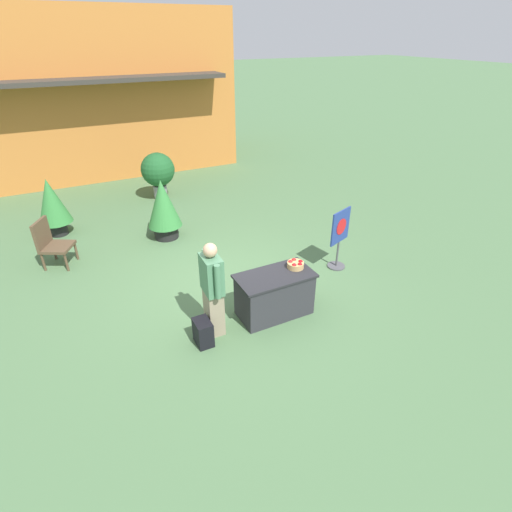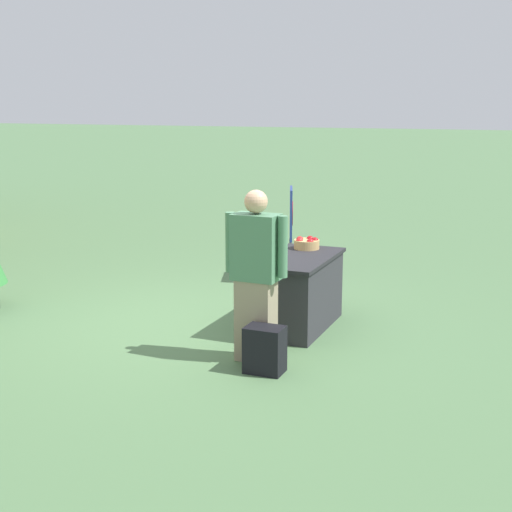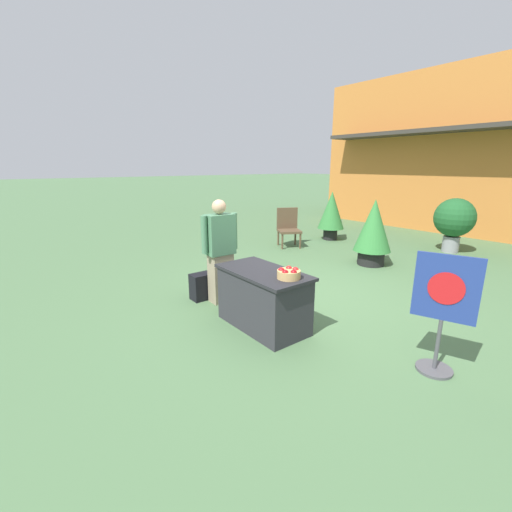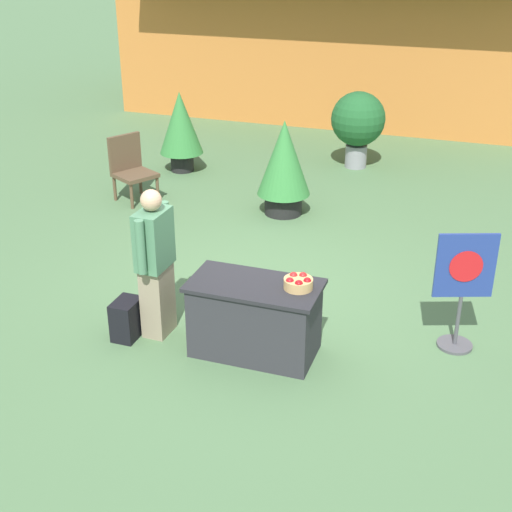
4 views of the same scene
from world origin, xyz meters
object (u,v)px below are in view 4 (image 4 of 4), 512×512
Objects in this scene: display_table at (255,318)px; backpack at (127,319)px; person_visitor at (155,263)px; potted_plant_far_right at (284,164)px; apple_basket at (298,283)px; poster_board at (463,287)px; patio_chair at (131,166)px; potted_plant_near_right at (181,126)px; potted_plant_far_left at (358,121)px.

backpack is at bearing -172.96° from display_table.
person_visitor is 3.65m from potted_plant_far_right.
display_table reaches higher than backpack.
potted_plant_far_right is (-1.26, 3.62, -0.07)m from apple_basket.
person_visitor reaches higher than display_table.
poster_board reaches higher than apple_basket.
poster_board is 1.26× the size of patio_chair.
potted_plant_near_right is (-3.07, 4.98, 0.40)m from display_table.
apple_basket is 0.18× the size of person_visitor.
backpack is at bearing -99.49° from potted_plant_far_left.
person_visitor is 1.60× the size of patio_chair.
potted_plant_far_right is at bearing -156.79° from poster_board.
potted_plant_far_right reaches higher than display_table.
person_visitor is at bearing -179.27° from apple_basket.
potted_plant_near_right is (-3.49, 4.93, -0.04)m from apple_basket.
poster_board is at bearing 22.01° from display_table.
person_visitor reaches higher than backpack.
poster_board is (2.97, 0.74, -0.13)m from person_visitor.
potted_plant_near_right reaches higher than backpack.
person_visitor is at bearing -29.33° from patio_chair.
potted_plant_far_left is (-2.18, 5.41, 0.13)m from poster_board.
patio_chair is 0.73× the size of potted_plant_near_right.
backpack is 0.42× the size of patio_chair.
person_visitor is (-1.50, -0.02, -0.02)m from apple_basket.
potted_plant_near_right is (-4.97, 4.21, 0.11)m from poster_board.
backpack is 4.11m from patio_chair.
person_visitor is 1.17× the size of potted_plant_near_right.
apple_basket is at bearing -83.43° from potted_plant_far_left.
poster_board is 0.89× the size of potted_plant_far_right.
apple_basket is at bearing -14.51° from patio_chair.
potted_plant_near_right reaches higher than display_table.
potted_plant_far_right reaches higher than patio_chair.
potted_plant_far_right is at bearing 33.30° from patio_chair.
display_table is 4.74m from patio_chair.
display_table is 3.78m from potted_plant_far_right.
potted_plant_far_left is (2.79, 1.20, 0.02)m from potted_plant_near_right.
apple_basket is at bearing 6.56° from display_table.
display_table is 0.94× the size of potted_plant_near_right.
potted_plant_far_left is (0.79, 6.15, 0.00)m from person_visitor.
poster_board is (1.48, 0.72, -0.15)m from apple_basket.
potted_plant_near_right is 3.03m from potted_plant_far_left.
potted_plant_far_left is (-0.71, 6.13, -0.02)m from apple_basket.
potted_plant_far_left is at bearing -178.15° from poster_board.
potted_plant_far_left is (0.55, 2.51, 0.04)m from potted_plant_far_right.
potted_plant_far_right is (0.24, 3.64, -0.04)m from person_visitor.
potted_plant_far_right reaches higher than backpack.
poster_board is at bearing 16.05° from backpack.
potted_plant_near_right reaches higher than potted_plant_far_left.
potted_plant_near_right reaches higher than apple_basket.
display_table is 2.07m from poster_board.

